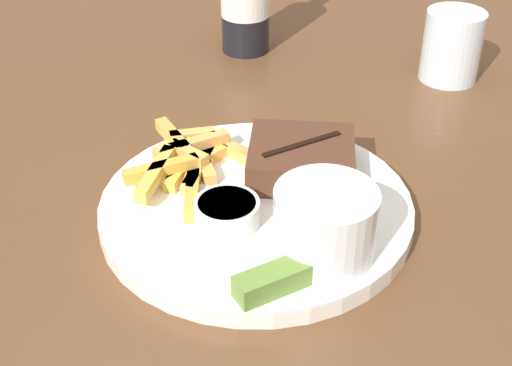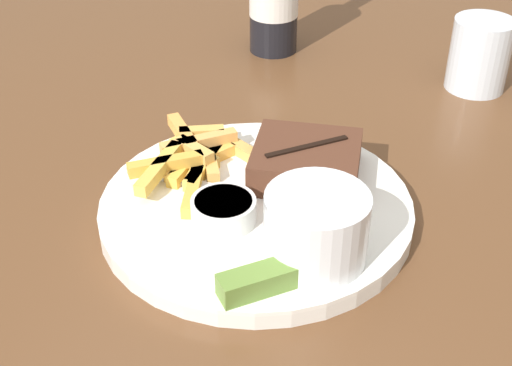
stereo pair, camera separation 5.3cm
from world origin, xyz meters
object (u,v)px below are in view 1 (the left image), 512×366
(coleslaw_cup, at_px, (325,220))
(dipping_sauce_cup, at_px, (227,211))
(steak_portion, at_px, (301,159))
(pickle_spear, at_px, (273,280))
(drinking_glass, at_px, (452,46))
(fork_utensil, at_px, (180,185))
(dinner_plate, at_px, (256,209))

(coleslaw_cup, bearing_deg, dipping_sauce_cup, 171.22)
(dipping_sauce_cup, bearing_deg, steak_portion, 66.16)
(pickle_spear, height_order, drinking_glass, drinking_glass)
(coleslaw_cup, distance_m, pickle_spear, 0.07)
(steak_portion, relative_size, drinking_glass, 1.35)
(steak_portion, relative_size, pickle_spear, 1.94)
(dipping_sauce_cup, relative_size, pickle_spear, 0.95)
(steak_portion, height_order, drinking_glass, drinking_glass)
(steak_portion, xyz_separation_m, fork_utensil, (-0.10, -0.06, -0.01))
(steak_portion, distance_m, pickle_spear, 0.17)
(pickle_spear, bearing_deg, dinner_plate, 113.52)
(pickle_spear, xyz_separation_m, drinking_glass, (0.10, 0.46, 0.02))
(dinner_plate, relative_size, drinking_glass, 3.31)
(fork_utensil, bearing_deg, coleslaw_cup, -19.09)
(drinking_glass, bearing_deg, fork_utensil, -122.44)
(dinner_plate, xyz_separation_m, steak_portion, (0.03, 0.06, 0.03))
(dinner_plate, height_order, drinking_glass, drinking_glass)
(dipping_sauce_cup, height_order, drinking_glass, drinking_glass)
(steak_portion, distance_m, dipping_sauce_cup, 0.11)
(dipping_sauce_cup, bearing_deg, pickle_spear, -48.74)
(steak_portion, height_order, dipping_sauce_cup, steak_portion)
(steak_portion, bearing_deg, pickle_spear, -83.26)
(pickle_spear, height_order, fork_utensil, pickle_spear)
(fork_utensil, distance_m, drinking_glass, 0.41)
(dinner_plate, distance_m, dipping_sauce_cup, 0.05)
(dinner_plate, bearing_deg, dipping_sauce_cup, -110.57)
(fork_utensil, relative_size, drinking_glass, 1.53)
(coleslaw_cup, xyz_separation_m, dipping_sauce_cup, (-0.09, 0.01, -0.02))
(coleslaw_cup, height_order, fork_utensil, coleslaw_cup)
(dinner_plate, xyz_separation_m, coleslaw_cup, (0.08, -0.05, 0.04))
(dinner_plate, relative_size, fork_utensil, 2.16)
(fork_utensil, bearing_deg, dipping_sauce_cup, -32.26)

